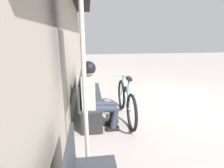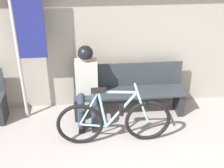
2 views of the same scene
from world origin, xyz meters
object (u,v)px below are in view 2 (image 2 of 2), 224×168
object	(u,v)px
bicycle	(114,121)
person_seated	(87,80)
banner_pole	(25,34)
park_bench_near	(129,91)

from	to	relation	value
bicycle	person_seated	distance (m)	0.80
bicycle	banner_pole	distance (m)	1.76
park_bench_near	banner_pole	size ratio (longest dim) A/B	0.82
person_seated	bicycle	bearing A→B (deg)	-60.30
person_seated	banner_pole	bearing A→B (deg)	171.61
bicycle	person_seated	world-z (taller)	person_seated
park_bench_near	bicycle	size ratio (longest dim) A/B	1.09
person_seated	banner_pole	xyz separation A→B (m)	(-0.84, 0.12, 0.71)
bicycle	park_bench_near	bearing A→B (deg)	67.59
person_seated	banner_pole	size ratio (longest dim) A/B	0.56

